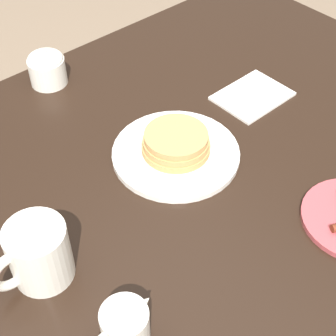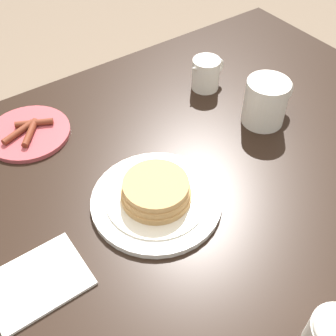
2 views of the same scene
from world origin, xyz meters
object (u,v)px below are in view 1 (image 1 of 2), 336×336
(creamer_pitcher, at_px, (126,328))
(napkin, at_px, (252,96))
(pancake_plate, at_px, (176,149))
(sugar_bowl, at_px, (47,67))
(coffee_mug, at_px, (37,254))

(creamer_pitcher, xyz_separation_m, napkin, (-0.55, -0.26, -0.04))
(pancake_plate, xyz_separation_m, sugar_bowl, (0.05, -0.36, 0.02))
(sugar_bowl, bearing_deg, creamer_pitcher, 67.31)
(creamer_pitcher, bearing_deg, sugar_bowl, -112.69)
(pancake_plate, height_order, creamer_pitcher, creamer_pitcher)
(coffee_mug, height_order, creamer_pitcher, coffee_mug)
(pancake_plate, bearing_deg, sugar_bowl, -81.70)
(coffee_mug, relative_size, sugar_bowl, 1.51)
(pancake_plate, height_order, sugar_bowl, sugar_bowl)
(coffee_mug, xyz_separation_m, sugar_bowl, (-0.28, -0.42, -0.01))
(creamer_pitcher, relative_size, sugar_bowl, 1.18)
(coffee_mug, relative_size, napkin, 0.84)
(pancake_plate, bearing_deg, creamer_pitcher, 37.72)
(coffee_mug, distance_m, sugar_bowl, 0.51)
(pancake_plate, distance_m, creamer_pitcher, 0.38)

